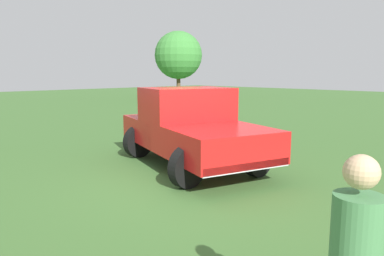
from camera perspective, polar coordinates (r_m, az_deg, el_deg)
ground_plane at (r=7.45m, az=-0.82°, el=-8.20°), size 80.00×80.00×0.00m
pickup_truck at (r=8.45m, az=-0.35°, el=0.44°), size 3.23×4.84×1.83m
tree_back_left at (r=29.81m, az=-2.19°, el=11.46°), size 3.87×3.87×5.53m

